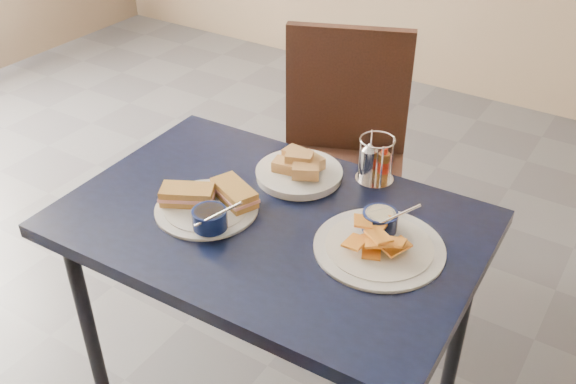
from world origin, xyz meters
The scene contains 7 objects.
ground centered at (0.00, 0.00, 0.00)m, with size 6.00×6.00×0.00m, color #4F4E53.
dining_table centered at (0.10, -0.11, 0.67)m, with size 1.11×0.76×0.75m.
chair_far centered at (-0.04, 0.63, 0.56)m, with size 0.59×0.59×0.97m.
sandwich_plate centered at (-0.05, -0.18, 0.77)m, with size 0.30×0.28×0.12m.
plantain_plate centered at (0.39, -0.06, 0.77)m, with size 0.32×0.32×0.12m.
bread_basket centered at (0.06, 0.09, 0.77)m, with size 0.25×0.25×0.08m.
condiment_caddy centered at (0.25, 0.20, 0.81)m, with size 0.11×0.11×0.14m.
Camera 1 is at (0.88, -1.23, 1.75)m, focal length 40.00 mm.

